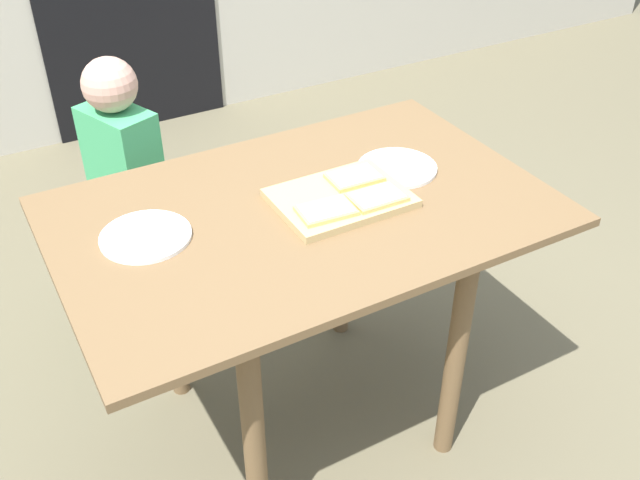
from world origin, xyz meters
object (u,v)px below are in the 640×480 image
Objects in this scene: pizza_slice_near_right at (377,197)px; plate_white_left at (146,236)px; plate_white_right at (397,168)px; child_left at (127,184)px; dining_table at (304,247)px; pizza_slice_far_right at (355,177)px; pizza_slice_near_left at (326,210)px; cutting_board at (340,198)px.

plate_white_left is at bearing 164.71° from pizza_slice_near_right.
plate_white_right is 0.91m from child_left.
dining_table is 0.22m from pizza_slice_far_right.
pizza_slice_near_left is at bearing -73.42° from dining_table.
plate_white_left is (-0.70, 0.02, 0.00)m from plate_white_right.
pizza_slice_near_right reaches higher than plate_white_right.
child_left reaches higher than pizza_slice_far_right.
pizza_slice_near_left reaches higher than cutting_board.
cutting_board reaches higher than plate_white_left.
dining_table is at bearing -170.82° from pizza_slice_far_right.
pizza_slice_near_left is 0.14m from pizza_slice_near_right.
plate_white_right is at bearing 22.30° from pizza_slice_near_left.
pizza_slice_far_right is 1.02× the size of pizza_slice_near_right.
cutting_board is at bearing -63.27° from child_left.
pizza_slice_far_right is at bearing -57.22° from child_left.
pizza_slice_far_right is 0.98× the size of pizza_slice_near_left.
plate_white_right is at bearing 8.11° from dining_table.
plate_white_left is at bearing -100.32° from child_left.
plate_white_right is at bearing 40.61° from pizza_slice_near_right.
plate_white_left is (-0.48, 0.09, -0.01)m from cutting_board.
dining_table is 1.26× the size of child_left.
child_left is (-0.27, 0.70, -0.10)m from dining_table.
dining_table is 0.17m from pizza_slice_near_left.
pizza_slice_far_right is 0.18m from pizza_slice_near_left.
pizza_slice_near_left is (-0.14, -0.10, 0.00)m from pizza_slice_far_right.
pizza_slice_near_left is at bearing -69.39° from child_left.
plate_white_left is 0.22× the size of child_left.
plate_white_left is 0.69m from child_left.
pizza_slice_near_right reaches higher than cutting_board.
dining_table is 5.69× the size of plate_white_right.
pizza_slice_near_right is 0.64× the size of plate_white_right.
pizza_slice_far_right reaches higher than plate_white_left.
pizza_slice_near_left reaches higher than plate_white_left.
pizza_slice_far_right reaches higher than plate_white_right.
pizza_slice_far_right is at bearing 33.80° from cutting_board.
cutting_board is 0.34× the size of child_left.
pizza_slice_far_right is at bearing -4.03° from plate_white_left.
pizza_slice_near_left is 0.87m from child_left.
plate_white_right is 0.70m from plate_white_left.
plate_white_right is 0.22× the size of child_left.
plate_white_left is (-0.55, 0.15, -0.02)m from pizza_slice_near_right.
pizza_slice_near_left is (-0.07, -0.05, 0.02)m from cutting_board.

